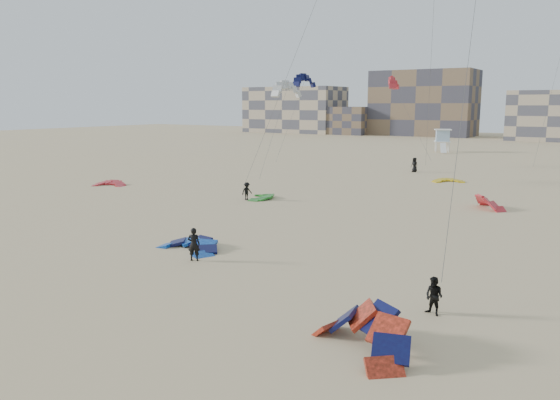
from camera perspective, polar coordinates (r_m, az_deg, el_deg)
The scene contains 18 objects.
ground at distance 28.99m, azimuth -12.88°, elevation -7.78°, with size 320.00×320.00×0.00m, color tan.
kite_ground_blue at distance 33.78m, azimuth -9.45°, elevation -5.12°, with size 4.04×4.13×1.09m, color blue, non-canonical shape.
kite_ground_orange at distance 20.56m, azimuth 8.54°, elevation -15.22°, with size 4.32×3.66×2.44m, color red, non-canonical shape.
kite_ground_red at distance 62.20m, azimuth -17.39°, elevation 1.46°, with size 3.43×3.57×0.88m, color #E21F41, non-canonical shape.
kite_ground_green at distance 51.30m, azimuth -2.03°, elevation 0.18°, with size 3.30×3.48×0.65m, color #288F24, non-canonical shape.
kite_ground_red_far at distance 49.50m, azimuth 21.04°, elevation -0.84°, with size 3.33×2.95×1.87m, color #E21F41, non-canonical shape.
kite_ground_yellow at distance 65.02m, azimuth 17.17°, elevation 1.82°, with size 3.23×3.38×0.54m, color orange, non-canonical shape.
kitesurfer_main at distance 31.14m, azimuth -8.99°, elevation -4.59°, with size 0.69×0.45×1.90m, color black.
kitesurfer_b at distance 23.97m, azimuth 15.80°, elevation -9.64°, with size 0.79×0.62×1.64m, color black.
kitesurfer_c at distance 50.27m, azimuth -3.49°, elevation 0.93°, with size 1.07×0.62×1.66m, color black.
kitesurfer_e at distance 73.26m, azimuth 13.87°, elevation 3.59°, with size 0.93×0.60×1.90m, color black.
kite_fly_grey at distance 63.16m, azimuth 0.68°, elevation 11.34°, with size 4.79×9.43×10.69m.
kite_fly_navy at distance 79.94m, azimuth 2.55°, elevation 12.22°, with size 4.68×9.76×12.30m.
kite_fly_red at distance 82.94m, azimuth 11.77°, elevation 11.79°, with size 9.13×5.12×11.95m.
lifeguard_tower_far at distance 106.14m, azimuth 16.60°, elevation 5.97°, with size 3.82×6.20×4.19m.
condo_west_a at distance 174.21m, azimuth 1.54°, elevation 9.40°, with size 30.00×15.00×14.00m, color tan.
condo_west_b at distance 161.13m, azimuth 14.77°, elevation 9.75°, with size 28.00×14.00×18.00m, color brown.
condo_fill_left at distance 163.03m, azimuth 7.27°, elevation 8.23°, with size 12.00×10.00×8.00m, color brown.
Camera 1 is at (19.88, -19.22, 8.71)m, focal length 35.00 mm.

